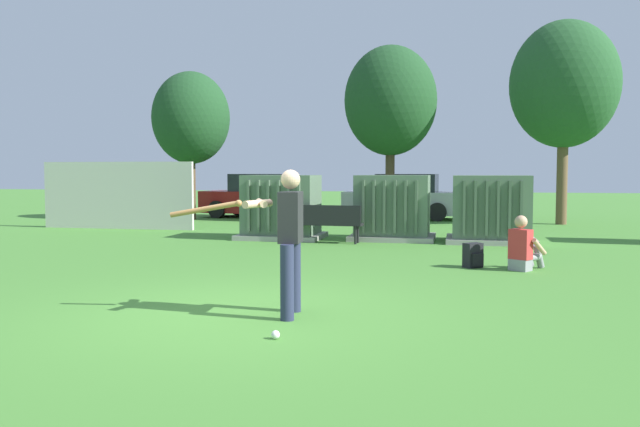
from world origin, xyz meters
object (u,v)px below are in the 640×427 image
(transformer_west, at_px, (282,208))
(park_bench, at_px, (325,221))
(sports_ball, at_px, (276,335))
(backpack, at_px, (473,256))
(transformer_mid_east, at_px, (491,210))
(seated_spectator, at_px, (523,249))
(parked_car_leftmost, at_px, (260,197))
(transformer_mid_west, at_px, (393,208))
(batter, at_px, (286,234))
(parked_car_left_of_center, at_px, (404,198))

(transformer_west, distance_m, park_bench, 1.57)
(sports_ball, height_order, backpack, backpack)
(backpack, bearing_deg, transformer_mid_east, 83.56)
(seated_spectator, distance_m, parked_car_leftmost, 14.24)
(park_bench, bearing_deg, transformer_mid_west, 37.57)
(transformer_west, distance_m, transformer_mid_east, 5.20)
(transformer_mid_west, height_order, batter, batter)
(batter, bearing_deg, parked_car_leftmost, 108.22)
(sports_ball, xyz_separation_m, parked_car_left_of_center, (-0.11, 17.41, 0.71))
(sports_ball, bearing_deg, parked_car_left_of_center, 90.38)
(transformer_west, bearing_deg, backpack, -42.00)
(parked_car_leftmost, distance_m, parked_car_left_of_center, 5.31)
(batter, bearing_deg, seated_spectator, 54.52)
(transformer_west, xyz_separation_m, park_bench, (1.30, -0.85, -0.25))
(backpack, height_order, parked_car_leftmost, parked_car_leftmost)
(transformer_west, xyz_separation_m, parked_car_left_of_center, (2.50, 7.60, -0.04))
(batter, relative_size, parked_car_leftmost, 0.40)
(batter, bearing_deg, sports_ball, -80.79)
(park_bench, distance_m, sports_ball, 9.08)
(parked_car_leftmost, relative_size, parked_car_left_of_center, 1.03)
(seated_spectator, bearing_deg, parked_car_leftmost, 125.90)
(transformer_west, relative_size, parked_car_left_of_center, 0.49)
(transformer_mid_west, height_order, park_bench, transformer_mid_west)
(sports_ball, bearing_deg, batter, 99.21)
(transformer_west, xyz_separation_m, backpack, (4.71, -4.24, -0.57))
(park_bench, relative_size, batter, 1.04)
(seated_spectator, relative_size, parked_car_left_of_center, 0.22)
(transformer_west, relative_size, parked_car_leftmost, 0.48)
(seated_spectator, bearing_deg, transformer_mid_east, 94.49)
(transformer_mid_west, distance_m, parked_car_leftmost, 8.86)
(batter, height_order, sports_ball, batter)
(park_bench, bearing_deg, seated_spectator, -39.52)
(parked_car_left_of_center, bearing_deg, parked_car_leftmost, -175.43)
(sports_ball, relative_size, parked_car_leftmost, 0.02)
(transformer_mid_west, relative_size, transformer_mid_east, 1.00)
(batter, height_order, parked_car_left_of_center, batter)
(batter, bearing_deg, transformer_mid_west, 87.65)
(transformer_mid_east, relative_size, parked_car_left_of_center, 0.49)
(backpack, relative_size, parked_car_left_of_center, 0.10)
(transformer_west, xyz_separation_m, transformer_mid_east, (5.20, 0.14, 0.00))
(transformer_west, distance_m, batter, 9.06)
(park_bench, height_order, sports_ball, park_bench)
(transformer_mid_west, relative_size, seated_spectator, 2.18)
(transformer_mid_west, xyz_separation_m, parked_car_leftmost, (-5.60, 6.86, -0.04))
(transformer_west, xyz_separation_m, batter, (2.44, -8.72, 0.19))
(batter, relative_size, sports_ball, 19.33)
(sports_ball, height_order, parked_car_left_of_center, parked_car_left_of_center)
(batter, height_order, backpack, batter)
(backpack, distance_m, parked_car_left_of_center, 12.06)
(batter, bearing_deg, transformer_mid_east, 72.70)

